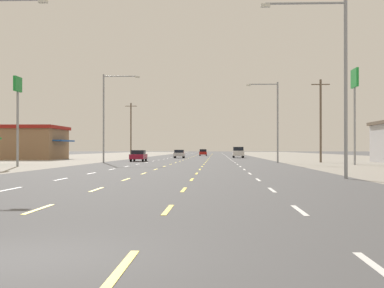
# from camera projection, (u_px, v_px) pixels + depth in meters

# --- Properties ---
(ground_plane) EXTENTS (572.00, 572.00, 0.00)m
(ground_plane) POSITION_uv_depth(u_px,v_px,m) (193.00, 161.00, 74.37)
(ground_plane) COLOR #4C4C4F
(lot_apron_left) EXTENTS (28.00, 440.00, 0.01)m
(lot_apron_left) POSITION_uv_depth(u_px,v_px,m) (5.00, 161.00, 75.42)
(lot_apron_left) COLOR gray
(lot_apron_left) RESTS_ON ground
(lane_markings) EXTENTS (10.64, 227.60, 0.01)m
(lane_markings) POSITION_uv_depth(u_px,v_px,m) (201.00, 157.00, 112.84)
(lane_markings) COLOR white
(lane_markings) RESTS_ON ground
(signal_span_wire) EXTENTS (27.77, 0.53, 8.99)m
(signal_span_wire) POSITION_uv_depth(u_px,v_px,m) (129.00, 24.00, 17.82)
(signal_span_wire) COLOR brown
(signal_span_wire) RESTS_ON ground
(sedan_far_left_nearest) EXTENTS (1.80, 4.50, 1.46)m
(sedan_far_left_nearest) POSITION_uv_depth(u_px,v_px,m) (138.00, 156.00, 74.27)
(sedan_far_left_nearest) COLOR maroon
(sedan_far_left_nearest) RESTS_ON ground
(sedan_inner_left_near) EXTENTS (1.80, 4.50, 1.46)m
(sedan_inner_left_near) POSITION_uv_depth(u_px,v_px,m) (179.00, 154.00, 102.00)
(sedan_inner_left_near) COLOR silver
(sedan_inner_left_near) RESTS_ON ground
(suv_far_right_mid) EXTENTS (1.98, 4.90, 1.98)m
(suv_far_right_mid) POSITION_uv_depth(u_px,v_px,m) (238.00, 152.00, 104.43)
(suv_far_right_mid) COLOR white
(suv_far_right_mid) RESTS_ON ground
(hatchback_center_turn_midfar) EXTENTS (1.72, 3.90, 1.54)m
(hatchback_center_turn_midfar) POSITION_uv_depth(u_px,v_px,m) (203.00, 152.00, 134.09)
(hatchback_center_turn_midfar) COLOR red
(hatchback_center_turn_midfar) RESTS_ON ground
(storefront_left_row_2) EXTENTS (11.77, 12.00, 5.18)m
(storefront_left_row_2) POSITION_uv_depth(u_px,v_px,m) (28.00, 143.00, 89.43)
(storefront_left_row_2) COLOR #8C6B4C
(storefront_left_row_2) RESTS_ON ground
(pole_sign_left_row_1) EXTENTS (0.24, 1.80, 8.32)m
(pole_sign_left_row_1) POSITION_uv_depth(u_px,v_px,m) (18.00, 100.00, 53.12)
(pole_sign_left_row_1) COLOR gray
(pole_sign_left_row_1) RESTS_ON ground
(pole_sign_right_row_1) EXTENTS (0.24, 2.52, 9.81)m
(pole_sign_right_row_1) POSITION_uv_depth(u_px,v_px,m) (355.00, 90.00, 58.59)
(pole_sign_right_row_1) COLOR gray
(pole_sign_right_row_1) RESTS_ON ground
(streetlight_right_row_0) EXTENTS (4.75, 0.26, 9.91)m
(streetlight_right_row_0) POSITION_uv_depth(u_px,v_px,m) (336.00, 73.00, 31.50)
(streetlight_right_row_0) COLOR gray
(streetlight_right_row_0) RESTS_ON ground
(streetlight_left_row_1) EXTENTS (4.35, 0.26, 10.39)m
(streetlight_left_row_1) POSITION_uv_depth(u_px,v_px,m) (107.00, 112.00, 67.17)
(streetlight_left_row_1) COLOR gray
(streetlight_left_row_1) RESTS_ON ground
(streetlight_right_row_1) EXTENTS (3.71, 0.26, 9.37)m
(streetlight_right_row_1) POSITION_uv_depth(u_px,v_px,m) (275.00, 116.00, 66.34)
(streetlight_right_row_1) COLOR gray
(streetlight_right_row_1) RESTS_ON ground
(utility_pole_right_row_1) EXTENTS (2.20, 0.26, 9.96)m
(utility_pole_right_row_1) POSITION_uv_depth(u_px,v_px,m) (321.00, 119.00, 68.72)
(utility_pole_right_row_1) COLOR brown
(utility_pole_right_row_1) RESTS_ON ground
(utility_pole_left_row_2) EXTENTS (2.20, 0.26, 10.34)m
(utility_pole_left_row_2) POSITION_uv_depth(u_px,v_px,m) (131.00, 129.00, 108.85)
(utility_pole_left_row_2) COLOR brown
(utility_pole_left_row_2) RESTS_ON ground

